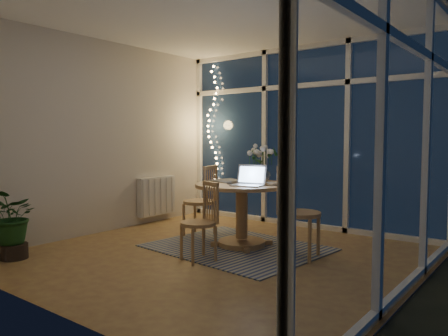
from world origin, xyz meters
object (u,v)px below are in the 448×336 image
Objects in this scene: chair_right at (300,211)px; laptop at (247,175)px; flower_vase at (262,173)px; chair_left at (199,200)px; dining_table at (242,215)px; potted_plant at (13,223)px; chair_front at (198,221)px.

laptop is (-0.58, -0.14, 0.37)m from chair_right.
laptop reaches higher than flower_vase.
chair_left is 1.56m from chair_right.
chair_right is 0.71m from laptop.
chair_right is 0.89m from flower_vase.
flower_vase is (0.06, 0.35, 0.48)m from dining_table.
dining_table is at bearing 68.73° from chair_left.
chair_right reaches higher than potted_plant.
laptop is at bearing 43.99° from potted_plant.
flower_vase is at bearing 80.43° from dining_table.
chair_left is at bearing 152.28° from laptop.
laptop is at bearing 60.98° from chair_left.
chair_front is at bearing 124.57° from chair_right.
flower_vase is at bearing 92.91° from chair_left.
dining_table is 0.59m from flower_vase.
laptop is 1.65× the size of flower_vase.
chair_left reaches higher than chair_front.
chair_front is (-0.00, -0.78, 0.04)m from dining_table.
potted_plant is (-1.67, -2.27, -0.47)m from flower_vase.
dining_table is 1.09× the size of chair_right.
potted_plant reaches higher than dining_table.
chair_left reaches higher than potted_plant.
chair_right is 2.91× the size of laptop.
laptop is (0.97, -0.29, 0.40)m from chair_left.
flower_vase reaches higher than potted_plant.
laptop is (0.20, 0.61, 0.46)m from chair_front.
chair_left is 2.21m from potted_plant.
chair_left reaches higher than dining_table.
dining_table is at bearing -99.57° from flower_vase.
flower_vase is at bearing 94.15° from laptop.
chair_right reaches higher than laptop.
laptop reaches higher than dining_table.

